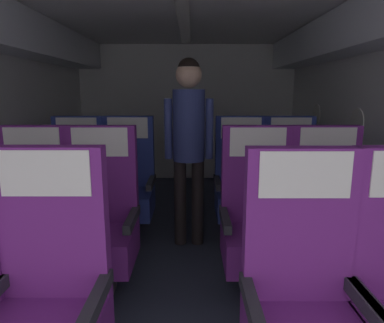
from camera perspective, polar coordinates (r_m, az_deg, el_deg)
The scene contains 13 objects.
ground at distance 3.07m, azimuth -1.65°, elevation -15.51°, with size 3.62×5.82×0.02m, color #2D3342.
fuselage_shell at distance 2.99m, azimuth -1.67°, elevation 14.87°, with size 3.50×5.47×2.16m.
seat_a_left_aisle at distance 1.71m, azimuth -23.09°, elevation -21.30°, with size 0.51×0.49×1.16m.
seat_a_right_window at distance 1.64m, azimuth 18.04°, elevation -22.44°, with size 0.51×0.49×1.16m.
seat_b_left_window at distance 2.66m, azimuth -25.05°, elevation -9.43°, with size 0.51×0.49×1.16m.
seat_b_left_aisle at distance 2.49m, azimuth -15.09°, elevation -10.14°, with size 0.51×0.49×1.16m.
seat_b_right_aisle at distance 2.59m, azimuth 21.48°, elevation -9.71°, with size 0.51×0.49×1.16m.
seat_b_right_window at distance 2.45m, azimuth 10.77°, elevation -10.29°, with size 0.51×0.49×1.16m.
seat_c_left_window at distance 3.46m, azimuth -18.68°, elevation -4.21°, with size 0.51×0.49×1.16m.
seat_c_left_aisle at distance 3.36m, azimuth -10.71°, elevation -4.25°, with size 0.51×0.49×1.16m.
seat_c_right_aisle at distance 3.42m, azimuth 16.02°, elevation -4.23°, with size 0.51×0.49×1.16m.
seat_c_right_window at distance 3.33m, azimuth 8.08°, elevation -4.30°, with size 0.51×0.49×1.16m.
flight_attendant at distance 3.00m, azimuth -0.62°, elevation 4.88°, with size 0.43×0.28×1.67m.
Camera 1 is at (0.08, -0.03, 1.39)m, focal length 31.89 mm.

